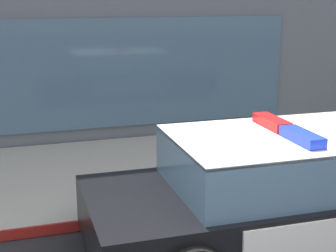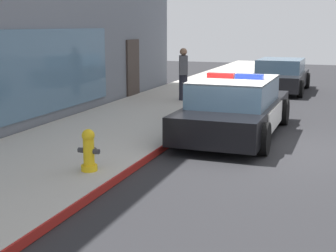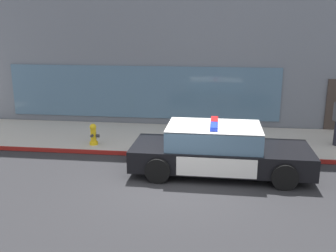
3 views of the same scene
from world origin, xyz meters
name	(u,v)px [view 1 (image 1 of 3)]	position (x,y,z in m)	size (l,w,h in m)	color
sidewalk	(139,171)	(0.00, 3.82, 0.07)	(48.00, 3.55, 0.15)	#B2ADA3
curb_red_paint	(172,214)	(0.00, 2.03, 0.08)	(28.80, 0.04, 0.14)	maroon
police_cruiser	(293,191)	(1.15, 0.95, 0.68)	(4.97, 2.13, 1.49)	black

